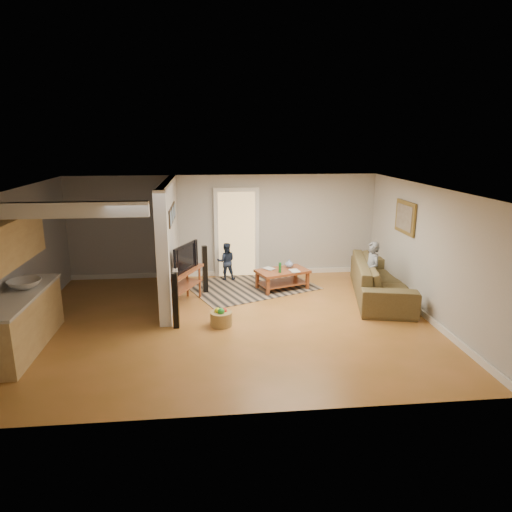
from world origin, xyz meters
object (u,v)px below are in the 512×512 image
Objects in this scene: speaker_left at (176,301)px; toy_basket at (221,318)px; sofa at (380,297)px; toddler at (226,279)px; coffee_table at (283,274)px; child at (370,300)px; speaker_right at (205,269)px; tv_console at (182,274)px.

speaker_left reaches higher than toy_basket.
toddler is (-3.28, 1.61, 0.00)m from sofa.
coffee_table is 1.55m from toddler.
toddler reaches higher than sofa.
sofa is 3.69m from toy_basket.
child is (-0.30, -0.19, 0.00)m from sofa.
toy_basket is 0.44× the size of toddler.
child reaches higher than toy_basket.
child reaches higher than sofa.
sofa is 0.35m from child.
child is at bearing 134.92° from sofa.
sofa is 2.16× the size of child.
coffee_table is 1.25× the size of speaker_left.
coffee_table is at bearing -8.71° from speaker_right.
speaker_right reaches higher than toy_basket.
speaker_right is at bearing 83.65° from tv_console.
coffee_table is 1.22× the size of speaker_right.
tv_console is at bearing -96.86° from child.
coffee_table is (-2.03, 0.77, 0.35)m from sofa.
sofa is 2.20m from coffee_table.
toy_basket is (-3.49, -1.20, 0.15)m from sofa.
speaker_left reaches higher than coffee_table.
coffee_table is 1.03× the size of tv_console.
speaker_right is 1.17× the size of toddler.
child is (3.49, -0.88, -0.53)m from speaker_right.
tv_console is 0.90m from speaker_right.
sofa is 4.50m from speaker_left.
child is (3.94, -0.12, -0.68)m from tv_console.
coffee_table is 1.43× the size of toddler.
toddler is (1.02, 2.83, -0.52)m from speaker_left.
speaker_right is 1.17m from toddler.
toy_basket is (-1.46, -1.97, -0.20)m from coffee_table.
toy_basket is at bearing 122.00° from sofa.
toddler is (-2.98, 1.79, 0.00)m from child.
sofa is 3.65m from toddler.
speaker_left reaches higher than tv_console.
coffee_table is 2.39m from tv_console.
tv_console is 1.22× the size of speaker_left.
tv_console reaches higher than toy_basket.
tv_console is 0.99× the size of child.
speaker_left is 0.89m from toy_basket.
speaker_right reaches higher than sofa.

